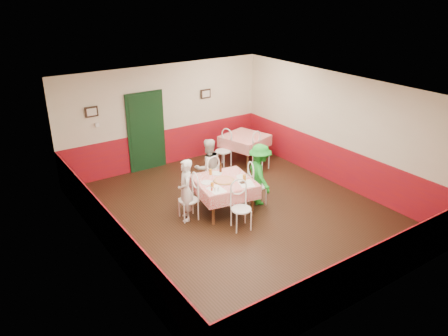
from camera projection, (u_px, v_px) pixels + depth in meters
floor at (239, 212)px, 9.84m from camera, size 7.00×7.00×0.00m
ceiling at (241, 90)px, 8.73m from camera, size 7.00×7.00×0.00m
back_wall at (165, 116)px, 11.94m from camera, size 6.00×0.10×2.80m
front_wall at (376, 225)px, 6.62m from camera, size 6.00×0.10×2.80m
left_wall at (103, 190)px, 7.74m from camera, size 0.10×7.00×2.80m
right_wall at (337, 130)px, 10.83m from camera, size 0.10×7.00×2.80m
wainscot_back at (167, 147)px, 12.29m from camera, size 6.00×0.03×1.00m
wainscot_front at (367, 273)px, 6.99m from camera, size 6.00×0.03×1.00m
wainscot_left at (110, 233)px, 8.10m from camera, size 0.03×7.00×1.00m
wainscot_right at (333, 163)px, 11.18m from camera, size 0.03×7.00×1.00m
door at (146, 132)px, 11.73m from camera, size 0.96×0.06×2.10m
picture_left at (92, 112)px, 10.70m from camera, size 0.32×0.03×0.26m
picture_right at (206, 94)px, 12.40m from camera, size 0.32×0.03×0.26m
thermostat at (97, 125)px, 10.89m from camera, size 0.10×0.03×0.10m
main_table at (224, 196)px, 9.78m from camera, size 1.40×1.40×0.77m
second_table at (245, 148)px, 12.53m from camera, size 1.39×1.39×0.77m
chair_left at (188, 200)px, 9.42m from camera, size 0.48×0.48×0.90m
chair_right at (257, 186)px, 10.08m from camera, size 0.52×0.52×0.90m
chair_far at (209, 178)px, 10.46m from camera, size 0.44×0.44×0.90m
chair_near at (241, 209)px, 9.04m from camera, size 0.51×0.51×0.90m
chair_second_a at (223, 151)px, 12.11m from camera, size 0.52×0.52×0.90m
chair_second_b at (261, 154)px, 11.93m from camera, size 0.52×0.52×0.90m
pizza at (224, 180)px, 9.58m from camera, size 0.52×0.52×0.03m
plate_left at (207, 183)px, 9.49m from camera, size 0.29×0.29×0.01m
plate_right at (242, 177)px, 9.77m from camera, size 0.29×0.29×0.01m
plate_far at (216, 173)px, 9.94m from camera, size 0.29×0.29×0.01m
glass_a at (212, 185)px, 9.23m from camera, size 0.08×0.08×0.12m
glass_b at (244, 178)px, 9.58m from camera, size 0.08×0.08×0.13m
glass_c at (211, 172)px, 9.87m from camera, size 0.08×0.08×0.13m
beer_bottle at (221, 168)px, 9.97m from camera, size 0.07×0.07×0.22m
shaker_a at (215, 190)px, 9.08m from camera, size 0.04×0.04×0.09m
shaker_b at (218, 189)px, 9.10m from camera, size 0.04×0.04×0.09m
shaker_c at (212, 189)px, 9.11m from camera, size 0.04×0.04×0.09m
menu_left at (217, 190)px, 9.18m from camera, size 0.31×0.41×0.00m
menu_right at (246, 183)px, 9.46m from camera, size 0.43×0.48×0.00m
wallet at (242, 182)px, 9.49m from camera, size 0.12×0.11×0.02m
diner_left at (186, 190)px, 9.31m from camera, size 0.50×0.60×1.39m
diner_far at (208, 167)px, 10.40m from camera, size 0.75×0.62×1.43m
diner_right at (260, 175)px, 9.99m from camera, size 0.78×1.05×1.45m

